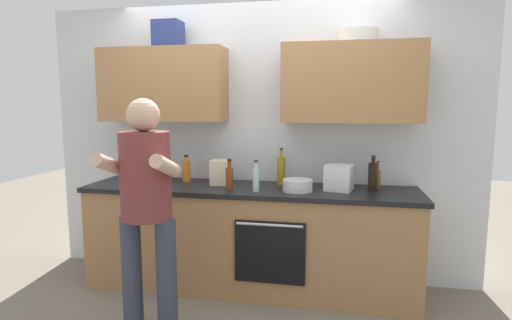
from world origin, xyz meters
name	(u,v)px	position (x,y,z in m)	size (l,w,h in m)	color
ground_plane	(249,287)	(0.00, 0.00, 0.00)	(12.00, 12.00, 0.00)	#756B5B
back_wall_unit	(255,116)	(0.00, 0.27, 1.50)	(4.00, 0.38, 2.50)	silver
counter	(249,238)	(0.00, 0.00, 0.45)	(2.84, 0.67, 0.90)	#A37547
person_standing	(146,199)	(-0.53, -0.84, 0.97)	(0.49, 0.45, 1.64)	#383D4C
bottle_syrup	(377,179)	(1.06, 0.15, 0.99)	(0.05, 0.05, 0.23)	#8C4C14
bottle_juice	(186,170)	(-0.62, 0.15, 1.00)	(0.07, 0.07, 0.25)	orange
bottle_soy	(373,176)	(1.02, 0.06, 1.02)	(0.07, 0.07, 0.29)	black
bottle_vinegar	(229,177)	(-0.14, -0.12, 1.00)	(0.06, 0.06, 0.25)	brown
bottle_water	(256,179)	(0.09, -0.16, 1.00)	(0.05, 0.05, 0.26)	silver
bottle_oil	(281,170)	(0.25, 0.18, 1.03)	(0.07, 0.07, 0.32)	olive
cup_coffee	(154,177)	(-0.88, 0.03, 0.95)	(0.09, 0.09, 0.10)	white
mixing_bowl	(298,185)	(0.42, -0.08, 0.95)	(0.24, 0.24, 0.10)	silver
potted_herb	(133,164)	(-1.11, 0.09, 1.05)	(0.19, 0.19, 0.27)	#9E6647
grocery_bag_rice	(220,172)	(-0.28, 0.08, 1.01)	(0.16, 0.18, 0.22)	beige
grocery_bag_produce	(339,178)	(0.75, 0.02, 1.01)	(0.21, 0.19, 0.21)	silver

